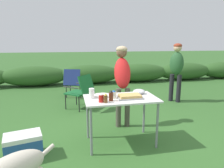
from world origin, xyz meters
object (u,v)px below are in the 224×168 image
(standing_person_in_navy_coat, at_px, (122,76))
(cooler_box, at_px, (23,146))
(folding_table, at_px, (121,103))
(mixing_bowl, at_px, (139,91))
(food_tray, at_px, (130,96))
(camp_chair_near_hedge, at_px, (74,81))
(beer_bottle, at_px, (106,98))
(standing_person_in_olive_jacket, at_px, (176,66))
(mayo_bottle, at_px, (114,94))
(paper_cup_stack, at_px, (92,93))
(plate_stack, at_px, (102,96))
(bbq_sauce_bottle, at_px, (111,96))
(camp_chair_green_behind_table, at_px, (81,90))
(ketchup_bottle, at_px, (101,98))

(standing_person_in_navy_coat, distance_m, cooler_box, 1.99)
(folding_table, xyz_separation_m, mixing_bowl, (0.35, 0.17, 0.11))
(food_tray, height_order, cooler_box, food_tray)
(standing_person_in_navy_coat, bearing_deg, camp_chair_near_hedge, 118.04)
(folding_table, xyz_separation_m, standing_person_in_navy_coat, (0.21, 0.71, 0.29))
(beer_bottle, relative_size, standing_person_in_olive_jacket, 0.09)
(standing_person_in_navy_coat, bearing_deg, mayo_bottle, -107.87)
(mixing_bowl, distance_m, paper_cup_stack, 0.80)
(plate_stack, relative_size, mayo_bottle, 1.99)
(paper_cup_stack, distance_m, beer_bottle, 0.31)
(food_tray, height_order, mixing_bowl, mixing_bowl)
(food_tray, distance_m, cooler_box, 1.65)
(mixing_bowl, relative_size, standing_person_in_olive_jacket, 0.13)
(paper_cup_stack, distance_m, standing_person_in_navy_coat, 0.93)
(camp_chair_near_hedge, relative_size, cooler_box, 1.54)
(plate_stack, xyz_separation_m, beer_bottle, (-0.00, -0.33, 0.05))
(cooler_box, bearing_deg, mayo_bottle, -8.17)
(food_tray, height_order, camp_chair_near_hedge, camp_chair_near_hedge)
(bbq_sauce_bottle, bearing_deg, beer_bottle, -142.32)
(plate_stack, distance_m, standing_person_in_navy_coat, 0.77)
(plate_stack, relative_size, camp_chair_green_behind_table, 0.31)
(mayo_bottle, xyz_separation_m, camp_chair_near_hedge, (-0.54, 2.88, -0.33))
(paper_cup_stack, distance_m, camp_chair_near_hedge, 2.84)
(ketchup_bottle, relative_size, camp_chair_near_hedge, 0.16)
(mayo_bottle, bearing_deg, standing_person_in_olive_jacket, 42.02)
(beer_bottle, bearing_deg, ketchup_bottle, 146.29)
(standing_person_in_olive_jacket, height_order, camp_chair_green_behind_table, standing_person_in_olive_jacket)
(plate_stack, distance_m, mayo_bottle, 0.21)
(camp_chair_green_behind_table, bearing_deg, folding_table, -123.04)
(paper_cup_stack, xyz_separation_m, cooler_box, (-0.97, -0.19, -0.65))
(beer_bottle, distance_m, cooler_box, 1.31)
(beer_bottle, xyz_separation_m, standing_person_in_olive_jacket, (2.25, 2.08, 0.14))
(mixing_bowl, relative_size, paper_cup_stack, 1.29)
(mayo_bottle, xyz_separation_m, ketchup_bottle, (-0.22, -0.15, 0.00))
(folding_table, distance_m, camp_chair_green_behind_table, 1.85)
(food_tray, distance_m, bbq_sauce_bottle, 0.32)
(mayo_bottle, xyz_separation_m, bbq_sauce_bottle, (-0.07, -0.12, 0.01))
(food_tray, distance_m, camp_chair_green_behind_table, 1.95)
(ketchup_bottle, distance_m, bbq_sauce_bottle, 0.15)
(bbq_sauce_bottle, bearing_deg, paper_cup_stack, 143.69)
(mayo_bottle, xyz_separation_m, standing_person_in_olive_jacket, (2.09, 1.89, 0.14))
(mayo_bottle, distance_m, bbq_sauce_bottle, 0.14)
(folding_table, relative_size, camp_chair_near_hedge, 1.32)
(beer_bottle, height_order, standing_person_in_navy_coat, standing_person_in_navy_coat)
(mayo_bottle, distance_m, ketchup_bottle, 0.26)
(food_tray, xyz_separation_m, plate_stack, (-0.39, 0.19, -0.01))
(bbq_sauce_bottle, xyz_separation_m, standing_person_in_olive_jacket, (2.16, 2.01, 0.13))
(paper_cup_stack, bearing_deg, mayo_bottle, -11.81)
(folding_table, height_order, standing_person_in_navy_coat, standing_person_in_navy_coat)
(bbq_sauce_bottle, xyz_separation_m, camp_chair_near_hedge, (-0.47, 3.00, -0.35))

